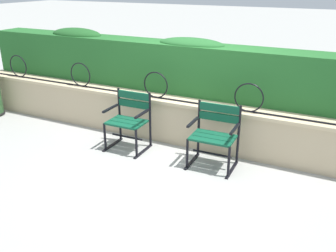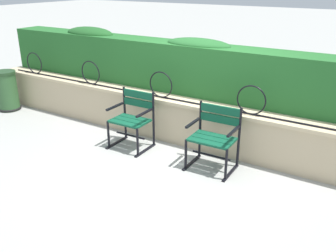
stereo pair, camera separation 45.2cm
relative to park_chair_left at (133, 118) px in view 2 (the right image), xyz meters
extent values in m
plane|color=#9E9E99|center=(0.75, -0.27, -0.47)|extent=(60.00, 60.00, 0.00)
cube|color=tan|center=(0.75, 0.55, -0.14)|extent=(8.56, 0.35, 0.65)
cube|color=#CBB58F|center=(0.75, 0.55, 0.21)|extent=(8.56, 0.41, 0.05)
cylinder|color=black|center=(0.75, 0.47, 0.24)|extent=(8.00, 0.02, 0.02)
torus|color=black|center=(-2.72, 0.47, 0.44)|extent=(0.42, 0.02, 0.42)
torus|color=black|center=(-1.26, 0.47, 0.44)|extent=(0.42, 0.02, 0.42)
torus|color=black|center=(0.21, 0.47, 0.44)|extent=(0.42, 0.02, 0.42)
torus|color=black|center=(1.68, 0.47, 0.44)|extent=(0.42, 0.02, 0.42)
cube|color=#236028|center=(0.75, 0.99, 0.63)|extent=(8.39, 0.55, 0.79)
ellipsoid|color=#1F5423|center=(-1.70, 0.99, 1.02)|extent=(1.04, 0.49, 0.24)
ellipsoid|color=#235B28|center=(0.58, 0.99, 1.02)|extent=(1.09, 0.49, 0.19)
cube|color=#0F4C33|center=(0.00, -0.21, -0.03)|extent=(0.55, 0.13, 0.03)
cube|color=#0F4C33|center=(0.00, -0.08, -0.03)|extent=(0.55, 0.13, 0.03)
cube|color=#0F4C33|center=(0.00, 0.06, -0.03)|extent=(0.55, 0.13, 0.03)
cube|color=#0F4C33|center=(0.00, 0.16, 0.33)|extent=(0.55, 0.04, 0.11)
cube|color=#0F4C33|center=(0.00, 0.16, 0.19)|extent=(0.55, 0.04, 0.11)
cylinder|color=black|center=(0.27, 0.17, -0.03)|extent=(0.04, 0.04, 0.87)
cylinder|color=black|center=(0.28, -0.26, -0.25)|extent=(0.04, 0.04, 0.44)
cube|color=black|center=(0.28, -0.07, -0.45)|extent=(0.05, 0.52, 0.02)
cube|color=black|center=(0.28, -0.07, 0.15)|extent=(0.04, 0.40, 0.03)
cylinder|color=black|center=(-0.28, 0.16, -0.03)|extent=(0.04, 0.04, 0.87)
cylinder|color=black|center=(-0.27, -0.27, -0.25)|extent=(0.04, 0.04, 0.44)
cube|color=black|center=(-0.27, -0.08, -0.45)|extent=(0.05, 0.52, 0.02)
cube|color=black|center=(-0.27, -0.08, 0.15)|extent=(0.04, 0.40, 0.03)
cylinder|color=black|center=(0.00, -0.08, -0.27)|extent=(0.52, 0.03, 0.03)
cube|color=#0F4C33|center=(1.36, -0.18, -0.03)|extent=(0.59, 0.14, 0.03)
cube|color=#0F4C33|center=(1.36, -0.04, -0.03)|extent=(0.59, 0.14, 0.03)
cube|color=#0F4C33|center=(1.36, 0.09, -0.03)|extent=(0.59, 0.14, 0.03)
cube|color=#0F4C33|center=(1.35, 0.20, 0.32)|extent=(0.59, 0.05, 0.11)
cube|color=#0F4C33|center=(1.35, 0.20, 0.19)|extent=(0.59, 0.05, 0.11)
cylinder|color=black|center=(1.65, 0.21, -0.03)|extent=(0.04, 0.04, 0.87)
cylinder|color=black|center=(1.66, -0.22, -0.25)|extent=(0.04, 0.04, 0.44)
cube|color=black|center=(1.65, -0.03, -0.45)|extent=(0.05, 0.52, 0.02)
cube|color=black|center=(1.65, -0.03, 0.15)|extent=(0.05, 0.40, 0.03)
cylinder|color=black|center=(1.06, 0.19, -0.03)|extent=(0.04, 0.04, 0.87)
cylinder|color=black|center=(1.07, -0.24, -0.25)|extent=(0.04, 0.04, 0.44)
cube|color=black|center=(1.07, -0.05, -0.45)|extent=(0.05, 0.52, 0.02)
cube|color=black|center=(1.07, -0.05, 0.15)|extent=(0.05, 0.40, 0.03)
cylinder|color=black|center=(1.36, -0.04, -0.27)|extent=(0.56, 0.04, 0.03)
cylinder|color=#2D562D|center=(-3.13, 0.06, -0.11)|extent=(0.40, 0.40, 0.72)
cylinder|color=#203C20|center=(-3.13, 0.06, 0.28)|extent=(0.42, 0.42, 0.06)
torus|color=black|center=(-3.13, 0.06, -0.44)|extent=(0.44, 0.44, 0.04)
camera|label=1|loc=(2.84, -4.41, 2.00)|focal=39.37mm
camera|label=2|loc=(3.24, -4.19, 2.00)|focal=39.37mm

